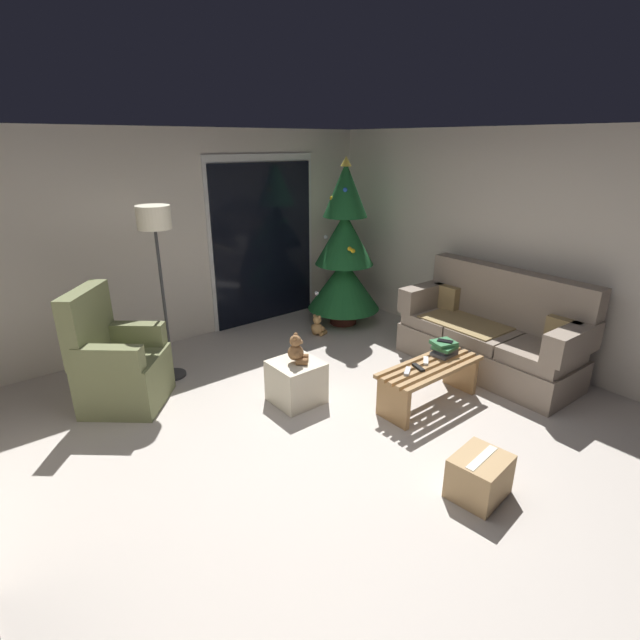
{
  "coord_description": "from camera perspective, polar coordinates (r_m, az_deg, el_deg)",
  "views": [
    {
      "loc": [
        -2.1,
        -2.4,
        2.35
      ],
      "look_at": [
        0.4,
        0.7,
        0.85
      ],
      "focal_mm": 26.73,
      "sensor_mm": 36.0,
      "label": 1
    }
  ],
  "objects": [
    {
      "name": "cell_phone",
      "position": [
        4.74,
        14.75,
        -2.45
      ],
      "size": [
        0.12,
        0.16,
        0.01
      ],
      "primitive_type": "cube",
      "rotation": [
        0.0,
        0.0,
        0.44
      ],
      "color": "black",
      "rests_on": "book_stack"
    },
    {
      "name": "patio_door_glass",
      "position": [
        6.47,
        -6.68,
        8.93
      ],
      "size": [
        1.5,
        0.02,
        2.1
      ],
      "primitive_type": "cube",
      "color": "black",
      "rests_on": "ground"
    },
    {
      "name": "remote_black",
      "position": [
        4.44,
        11.68,
        -5.58
      ],
      "size": [
        0.09,
        0.16,
        0.02
      ],
      "primitive_type": "cube",
      "rotation": [
        0.0,
        0.0,
        2.85
      ],
      "color": "black",
      "rests_on": "coffee_table"
    },
    {
      "name": "armchair",
      "position": [
        4.82,
        -23.05,
        -4.98
      ],
      "size": [
        0.97,
        0.97,
        1.13
      ],
      "color": "olive",
      "rests_on": "ground"
    },
    {
      "name": "teddy_bear_honey_by_tree",
      "position": [
        6.09,
        -0.29,
        -0.81
      ],
      "size": [
        0.21,
        0.2,
        0.29
      ],
      "color": "tan",
      "rests_on": "ground"
    },
    {
      "name": "floor_lamp",
      "position": [
        4.88,
        -19.06,
        9.59
      ],
      "size": [
        0.32,
        0.32,
        1.78
      ],
      "color": "#2D2D30",
      "rests_on": "ground"
    },
    {
      "name": "cardboard_box_taped_mid_floor",
      "position": [
        3.67,
        18.53,
        -17.31
      ],
      "size": [
        0.43,
        0.37,
        0.31
      ],
      "color": "tan",
      "rests_on": "ground"
    },
    {
      "name": "coffee_table",
      "position": [
        4.6,
        12.98,
        -6.8
      ],
      "size": [
        1.1,
        0.4,
        0.41
      ],
      "color": "#9E7547",
      "rests_on": "ground"
    },
    {
      "name": "ground_plane",
      "position": [
        3.96,
        1.93,
        -15.78
      ],
      "size": [
        7.0,
        7.0,
        0.0
      ],
      "primitive_type": "plane",
      "color": "#BCB2A8"
    },
    {
      "name": "teddy_bear_chestnut",
      "position": [
        4.42,
        -2.8,
        -3.68
      ],
      "size": [
        0.22,
        0.21,
        0.29
      ],
      "color": "brown",
      "rests_on": "ottoman"
    },
    {
      "name": "book_stack",
      "position": [
        4.76,
        14.65,
        -3.26
      ],
      "size": [
        0.26,
        0.24,
        0.13
      ],
      "color": "#4C4C51",
      "rests_on": "coffee_table"
    },
    {
      "name": "remote_white",
      "position": [
        4.58,
        12.55,
        -4.79
      ],
      "size": [
        0.15,
        0.13,
        0.02
      ],
      "primitive_type": "cube",
      "rotation": [
        0.0,
        0.0,
        2.26
      ],
      "color": "silver",
      "rests_on": "coffee_table"
    },
    {
      "name": "remote_silver",
      "position": [
        4.35,
        10.42,
        -6.05
      ],
      "size": [
        0.15,
        0.12,
        0.02
      ],
      "primitive_type": "cube",
      "rotation": [
        0.0,
        0.0,
        5.3
      ],
      "color": "#ADADB2",
      "rests_on": "coffee_table"
    },
    {
      "name": "wall_right",
      "position": [
        5.62,
        25.01,
        7.44
      ],
      "size": [
        0.12,
        6.0,
        2.5
      ],
      "primitive_type": "cube",
      "color": "beige",
      "rests_on": "ground"
    },
    {
      "name": "wall_back",
      "position": [
        5.95,
        -17.77,
        9.03
      ],
      "size": [
        5.72,
        0.12,
        2.5
      ],
      "primitive_type": "cube",
      "color": "beige",
      "rests_on": "ground"
    },
    {
      "name": "couch",
      "position": [
        5.45,
        19.78,
        -1.58
      ],
      "size": [
        0.83,
        1.96,
        1.08
      ],
      "color": "gray",
      "rests_on": "ground"
    },
    {
      "name": "christmas_tree",
      "position": [
        6.29,
        2.93,
        7.85
      ],
      "size": [
        0.97,
        0.97,
        2.18
      ],
      "color": "#4C1E19",
      "rests_on": "ground"
    },
    {
      "name": "ottoman",
      "position": [
        4.57,
        -2.86,
        -7.39
      ],
      "size": [
        0.44,
        0.44,
        0.41
      ],
      "primitive_type": "cube",
      "color": "beige",
      "rests_on": "ground"
    },
    {
      "name": "patio_door_frame",
      "position": [
        6.48,
        -6.79,
        9.39
      ],
      "size": [
        1.6,
        0.02,
        2.2
      ],
      "primitive_type": "cube",
      "color": "silver",
      "rests_on": "ground"
    }
  ]
}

